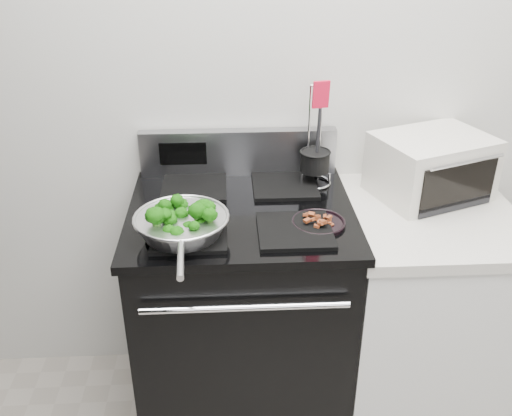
{
  "coord_description": "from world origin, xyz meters",
  "views": [
    {
      "loc": [
        -0.34,
        -0.35,
        1.89
      ],
      "look_at": [
        -0.25,
        1.36,
        0.98
      ],
      "focal_mm": 40.0,
      "sensor_mm": 36.0,
      "label": 1
    }
  ],
  "objects": [
    {
      "name": "broccoli_pile",
      "position": [
        -0.49,
        1.23,
        1.02
      ],
      "size": [
        0.24,
        0.24,
        0.08
      ],
      "primitive_type": null,
      "color": "black",
      "rests_on": "skillet"
    },
    {
      "name": "back_wall",
      "position": [
        0.0,
        1.75,
        1.35
      ],
      "size": [
        4.0,
        0.02,
        2.7
      ],
      "primitive_type": "cube",
      "color": "beige",
      "rests_on": "ground"
    },
    {
      "name": "counter",
      "position": [
        0.39,
        1.41,
        0.46
      ],
      "size": [
        0.62,
        0.68,
        0.92
      ],
      "color": "white",
      "rests_on": "floor"
    },
    {
      "name": "skillet",
      "position": [
        -0.49,
        1.23,
        1.0
      ],
      "size": [
        0.31,
        0.48,
        0.07
      ],
      "rotation": [
        0.0,
        0.0,
        0.05
      ],
      "color": "silver",
      "rests_on": "gas_range"
    },
    {
      "name": "utensil_holder",
      "position": [
        -0.02,
        1.6,
        1.02
      ],
      "size": [
        0.13,
        0.13,
        0.4
      ],
      "rotation": [
        0.0,
        0.0,
        0.18
      ],
      "color": "silver",
      "rests_on": "gas_range"
    },
    {
      "name": "bacon_plate",
      "position": [
        -0.05,
        1.29,
        0.97
      ],
      "size": [
        0.18,
        0.18,
        0.04
      ],
      "rotation": [
        0.0,
        0.0,
        -0.42
      ],
      "color": "black",
      "rests_on": "gas_range"
    },
    {
      "name": "toaster_oven",
      "position": [
        0.41,
        1.55,
        1.03
      ],
      "size": [
        0.48,
        0.42,
        0.23
      ],
      "rotation": [
        0.0,
        0.0,
        0.36
      ],
      "color": "silver",
      "rests_on": "counter"
    },
    {
      "name": "gas_range",
      "position": [
        -0.3,
        1.41,
        0.49
      ],
      "size": [
        0.79,
        0.69,
        1.13
      ],
      "color": "black",
      "rests_on": "floor"
    }
  ]
}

